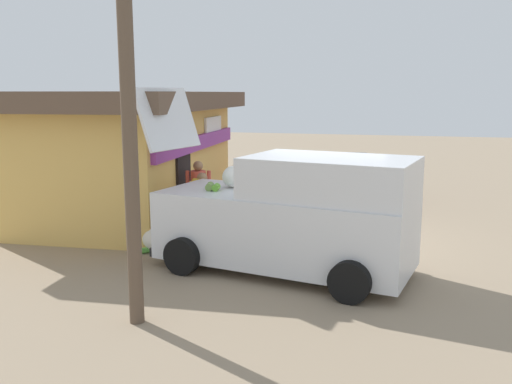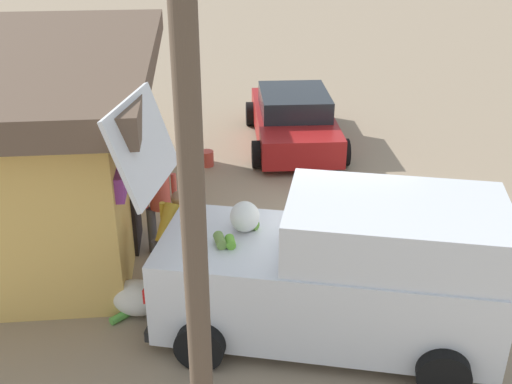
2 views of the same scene
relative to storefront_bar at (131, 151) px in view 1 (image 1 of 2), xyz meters
name	(u,v)px [view 1 (image 1 of 2)]	position (x,y,z in m)	size (l,w,h in m)	color
ground_plane	(326,235)	(-0.81, -5.16, -1.64)	(60.00, 60.00, 0.00)	gray
storefront_bar	(131,151)	(0.00, 0.00, 0.00)	(7.61, 4.93, 3.13)	#E0B259
delivery_van	(293,215)	(-3.53, -4.93, -0.62)	(2.79, 5.03, 3.20)	silver
parked_sedan	(339,178)	(3.60, -4.90, -1.04)	(4.09, 2.26, 1.28)	maroon
vendor_standing	(199,191)	(-1.28, -2.32, -0.71)	(0.41, 0.55, 1.61)	#4C4C51
customer_bending	(193,202)	(-2.29, -2.60, -0.76)	(0.71, 0.64, 1.47)	#4C4C51
unloaded_banana_pile	(159,240)	(-2.98, -2.13, -1.41)	(0.82, 0.91, 0.49)	silver
paint_bucket	(263,197)	(2.29, -2.89, -1.47)	(0.29, 0.29, 0.34)	#BF3F33
utility_pole	(129,124)	(-6.19, -3.29, 1.06)	(0.20, 0.20, 5.41)	brown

